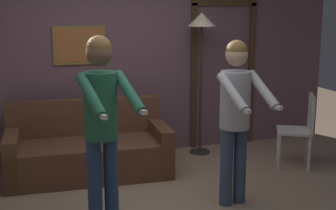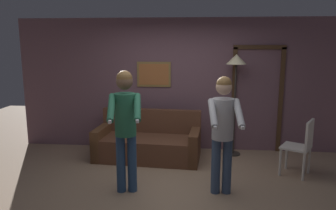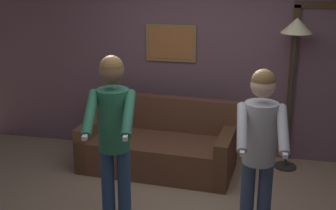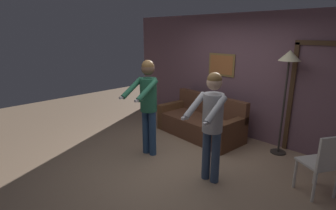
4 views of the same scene
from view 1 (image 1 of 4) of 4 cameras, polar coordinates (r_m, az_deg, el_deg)
The scene contains 6 objects.
back_wall_assembly at distance 6.26m, azimuth -6.29°, elevation 5.52°, with size 6.40×0.10×2.60m.
couch at distance 5.72m, azimuth -9.64°, elevation -5.69°, with size 1.96×0.98×0.87m.
torchiere_lamp at distance 6.25m, azimuth 4.10°, elevation 8.65°, with size 0.37×0.37×1.92m.
person_standing_left at distance 4.14m, azimuth -8.09°, elevation -1.09°, with size 0.51×0.72×1.75m.
person_standing_right at distance 4.66m, azimuth 8.28°, elevation -0.36°, with size 0.47×0.67×1.68m.
dining_chair_distant at distance 6.07m, azimuth 15.98°, elevation -2.51°, with size 0.57×0.57×0.93m.
Camera 1 is at (-1.33, -4.08, 2.00)m, focal length 50.00 mm.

